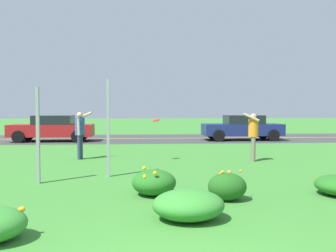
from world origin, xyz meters
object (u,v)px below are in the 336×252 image
car_red_center_right (52,128)px  frisbee_red (156,120)px  person_catcher_orange_shirt (253,133)px  car_navy_center_left (242,127)px  sign_post_by_roadside (108,128)px  person_thrower_blue_shirt (80,131)px  sign_post_near_path (38,135)px

car_red_center_right → frisbee_red: bearing=-56.8°
person_catcher_orange_shirt → car_red_center_right: 12.30m
person_catcher_orange_shirt → car_navy_center_left: size_ratio=0.37×
sign_post_by_roadside → person_catcher_orange_shirt: bearing=28.7°
person_catcher_orange_shirt → person_thrower_blue_shirt: bearing=170.9°
car_navy_center_left → sign_post_near_path: bearing=-124.9°
frisbee_red → car_red_center_right: size_ratio=0.06×
sign_post_by_roadside → car_red_center_right: sign_post_by_roadside is taller
sign_post_by_roadside → sign_post_near_path: bearing=-154.0°
sign_post_by_roadside → person_thrower_blue_shirt: 3.80m
frisbee_red → car_navy_center_left: frisbee_red is taller
person_thrower_blue_shirt → car_red_center_right: person_thrower_blue_shirt is taller
sign_post_near_path → car_navy_center_left: size_ratio=0.52×
sign_post_by_roadside → person_thrower_blue_shirt: size_ratio=1.51×
person_thrower_blue_shirt → frisbee_red: person_thrower_blue_shirt is taller
sign_post_by_roadside → frisbee_red: (1.40, 2.91, 0.12)m
person_thrower_blue_shirt → car_navy_center_left: (8.06, 7.66, -0.28)m
sign_post_near_path → frisbee_red: 4.77m
person_thrower_blue_shirt → person_catcher_orange_shirt: (6.03, -0.96, -0.03)m
sign_post_near_path → sign_post_by_roadside: size_ratio=0.90×
car_navy_center_left → person_catcher_orange_shirt: bearing=-103.3°
frisbee_red → car_red_center_right: 9.95m
sign_post_near_path → person_thrower_blue_shirt: bearing=85.9°
sign_post_by_roadside → person_thrower_blue_shirt: bearing=110.1°
person_thrower_blue_shirt → sign_post_near_path: bearing=-94.1°
person_catcher_orange_shirt → frisbee_red: (-3.33, 0.31, 0.43)m
sign_post_near_path → sign_post_by_roadside: bearing=26.0°
frisbee_red → car_red_center_right: (-5.44, 8.31, -0.68)m
person_thrower_blue_shirt → car_red_center_right: (-2.74, 7.66, -0.28)m
sign_post_by_roadside → car_navy_center_left: (6.77, 11.22, -0.56)m
sign_post_by_roadside → frisbee_red: 3.23m
sign_post_by_roadside → car_red_center_right: 11.93m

